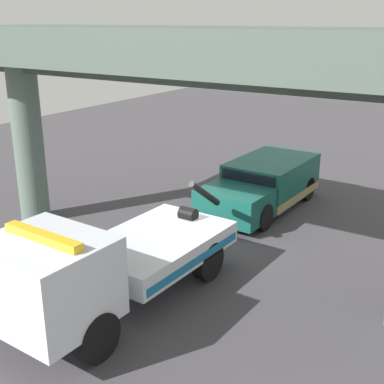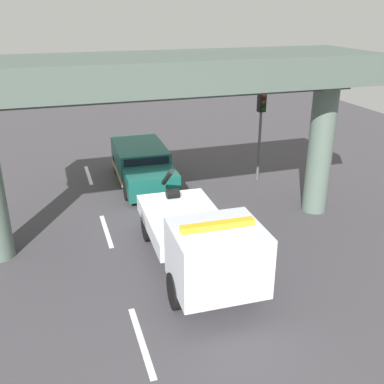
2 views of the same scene
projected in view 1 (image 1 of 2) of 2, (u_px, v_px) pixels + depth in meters
ground_plane at (195, 253)px, 14.36m from camera, size 60.00×40.00×0.10m
lane_stripe_west at (228, 183)px, 20.29m from camera, size 2.60×0.16×0.01m
lane_stripe_mid at (132, 234)px, 15.52m from camera, size 2.60×0.16×0.01m
tow_truck_white at (100, 265)px, 10.95m from camera, size 7.28×2.58×2.46m
towed_van_green at (264, 185)px, 17.58m from camera, size 5.26×2.35×1.58m
overpass_structure at (180, 69)px, 12.15m from camera, size 3.60×13.54×6.05m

